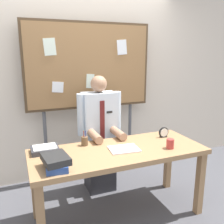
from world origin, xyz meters
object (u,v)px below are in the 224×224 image
at_px(pen_holder, 85,141).
at_px(coffee_mug, 170,144).
at_px(book_stack, 56,162).
at_px(open_notebook, 124,149).
at_px(desk_clock, 164,133).
at_px(bulletin_board, 90,68).
at_px(paper_tray, 45,149).
at_px(person, 100,139).
at_px(desk, 119,158).

bearing_deg(pen_holder, coffee_mug, -27.48).
bearing_deg(book_stack, coffee_mug, 0.81).
relative_size(open_notebook, desk_clock, 2.47).
bearing_deg(pen_holder, open_notebook, -37.83).
height_order(bulletin_board, paper_tray, bulletin_board).
xyz_separation_m(person, coffee_mug, (0.50, -0.75, 0.13)).
height_order(person, pen_holder, person).
bearing_deg(paper_tray, bulletin_board, 46.27).
distance_m(person, book_stack, 1.02).
bearing_deg(person, open_notebook, -85.31).
relative_size(pen_holder, paper_tray, 0.62).
relative_size(desk, book_stack, 6.11).
xyz_separation_m(desk, bulletin_board, (-0.00, 0.94, 0.86)).
distance_m(desk, paper_tray, 0.74).
relative_size(desk, open_notebook, 5.97).
bearing_deg(open_notebook, paper_tray, 162.81).
relative_size(person, book_stack, 5.04).
distance_m(desk_clock, pen_holder, 0.92).
relative_size(desk, pen_holder, 10.98).
height_order(person, coffee_mug, person).
relative_size(bulletin_board, desk_clock, 17.48).
bearing_deg(pen_holder, desk_clock, -5.92).
bearing_deg(desk, pen_holder, 139.93).
relative_size(open_notebook, pen_holder, 1.84).
xyz_separation_m(desk_clock, pen_holder, (-0.92, 0.09, -0.01)).
bearing_deg(open_notebook, book_stack, -166.81).
height_order(desk_clock, paper_tray, desk_clock).
distance_m(desk, coffee_mug, 0.55).
relative_size(person, desk_clock, 12.13).
height_order(person, book_stack, person).
relative_size(person, open_notebook, 4.92).
bearing_deg(bulletin_board, open_notebook, -87.04).
distance_m(desk, open_notebook, 0.11).
bearing_deg(book_stack, pen_holder, 49.22).
bearing_deg(bulletin_board, person, -89.96).
relative_size(desk, paper_tray, 6.76).
distance_m(book_stack, paper_tray, 0.40).
relative_size(desk_clock, pen_holder, 0.75).
height_order(open_notebook, paper_tray, paper_tray).
bearing_deg(desk_clock, paper_tray, 177.16).
relative_size(bulletin_board, paper_tray, 8.03).
bearing_deg(open_notebook, desk_clock, 15.91).
xyz_separation_m(open_notebook, coffee_mug, (0.45, -0.15, 0.04)).
height_order(open_notebook, coffee_mug, coffee_mug).
height_order(person, bulletin_board, bulletin_board).
distance_m(person, desk_clock, 0.78).
bearing_deg(desk_clock, pen_holder, 174.08).
bearing_deg(coffee_mug, person, 123.60).
xyz_separation_m(book_stack, paper_tray, (-0.05, 0.40, -0.03)).
relative_size(person, paper_tray, 5.57).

